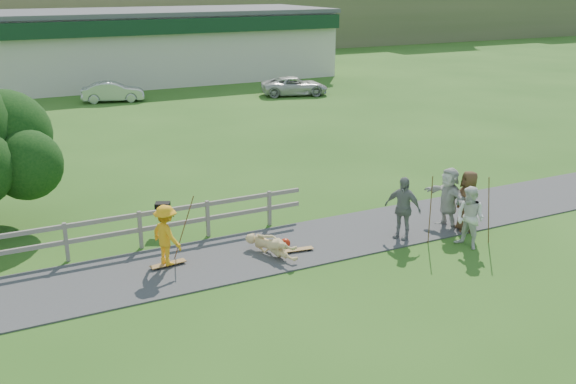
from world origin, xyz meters
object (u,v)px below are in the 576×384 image
skater_rider (167,239)px  skater_fallen (271,246)px  spectator_d (448,198)px  spectator_a (470,218)px  bbq (163,217)px  spectator_c (468,201)px  spectator_b (403,208)px  car_silver (113,92)px  car_white (295,86)px

skater_rider → skater_fallen: bearing=-122.9°
skater_rider → spectator_d: (8.47, -0.99, 0.13)m
spectator_a → spectator_d: spectator_d is taller
skater_rider → bbq: bearing=-34.8°
spectator_d → spectator_c: bearing=35.6°
skater_rider → bbq: (0.61, 2.50, -0.35)m
spectator_b → spectator_c: bearing=50.6°
spectator_d → skater_rider: bearing=-96.8°
spectator_d → bbq: spectator_d is taller
skater_rider → car_silver: size_ratio=0.44×
car_silver → car_white: size_ratio=0.87×
skater_fallen → bbq: bbq is taller
car_silver → car_white: (11.14, -2.91, -0.02)m
skater_rider → skater_fallen: size_ratio=0.94×
skater_fallen → spectator_d: 5.78m
skater_rider → car_white: 26.64m
spectator_a → car_silver: (-4.16, 27.43, -0.28)m
spectator_b → spectator_c: 2.14m
spectator_a → spectator_b: bearing=-150.3°
spectator_b → car_silver: spectator_b is taller
spectator_c → car_silver: 26.87m
spectator_c → car_white: (6.17, 23.49, -0.34)m
skater_rider → spectator_c: size_ratio=0.87×
skater_rider → bbq: skater_rider is taller
spectator_d → bbq: size_ratio=2.04×
skater_rider → spectator_b: spectator_b is taller
spectator_d → car_white: (6.51, 23.02, -0.35)m
spectator_b → car_white: (8.28, 23.14, -0.34)m
car_silver → bbq: bearing=-175.6°
car_white → spectator_c: bearing=-179.0°
skater_rider → spectator_d: 8.53m
spectator_c → spectator_d: (-0.34, 0.47, 0.01)m
skater_rider → bbq: size_ratio=1.76×
spectator_a → bbq: size_ratio=1.92×
spectator_a → car_white: 25.50m
spectator_c → spectator_d: size_ratio=0.99×
skater_fallen → spectator_a: spectator_a is taller
spectator_a → car_silver: 27.74m
spectator_c → spectator_d: bearing=-122.7°
spectator_d → bbq: 8.61m
car_silver → car_white: bearing=-92.1°
spectator_b → car_white: bearing=130.5°
spectator_c → bbq: bearing=-94.3°
spectator_c → car_silver: spectator_c is taller
spectator_b → spectator_d: spectator_d is taller
spectator_b → car_silver: size_ratio=0.50×
spectator_b → skater_fallen: bearing=-127.5°
bbq → skater_rider: bearing=-79.1°
skater_fallen → spectator_a: (5.25, -1.92, 0.58)m
skater_fallen → spectator_b: bearing=-28.6°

